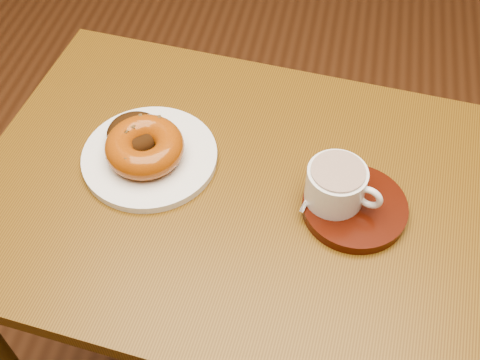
% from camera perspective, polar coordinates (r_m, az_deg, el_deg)
% --- Properties ---
extents(ground, '(6.00, 6.00, 0.00)m').
position_cam_1_polar(ground, '(1.67, 0.33, -14.12)').
color(ground, brown).
rests_on(ground, ground).
extents(cafe_table, '(0.86, 0.68, 0.76)m').
position_cam_1_polar(cafe_table, '(1.06, -1.06, -4.66)').
color(cafe_table, brown).
rests_on(cafe_table, ground).
extents(donut_plate, '(0.30, 0.30, 0.01)m').
position_cam_1_polar(donut_plate, '(1.00, -8.55, 2.19)').
color(donut_plate, white).
rests_on(donut_plate, cafe_table).
extents(donut_cinnamon, '(0.10, 0.10, 0.03)m').
position_cam_1_polar(donut_cinnamon, '(1.01, -9.93, 4.32)').
color(donut_cinnamon, black).
rests_on(donut_cinnamon, donut_plate).
extents(donut_caramel, '(0.14, 0.14, 0.05)m').
position_cam_1_polar(donut_caramel, '(0.98, -9.04, 3.13)').
color(donut_caramel, '#9B4910').
rests_on(donut_caramel, donut_plate).
extents(saucer, '(0.22, 0.22, 0.02)m').
position_cam_1_polar(saucer, '(0.94, 10.80, -2.56)').
color(saucer, '#3B1108').
rests_on(saucer, cafe_table).
extents(coffee_cup, '(0.12, 0.09, 0.06)m').
position_cam_1_polar(coffee_cup, '(0.91, 9.16, -0.43)').
color(coffee_cup, white).
rests_on(coffee_cup, saucer).
extents(teaspoon, '(0.04, 0.11, 0.01)m').
position_cam_1_polar(teaspoon, '(0.96, 7.55, 0.53)').
color(teaspoon, silver).
rests_on(teaspoon, saucer).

